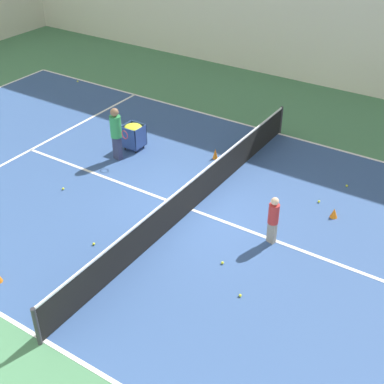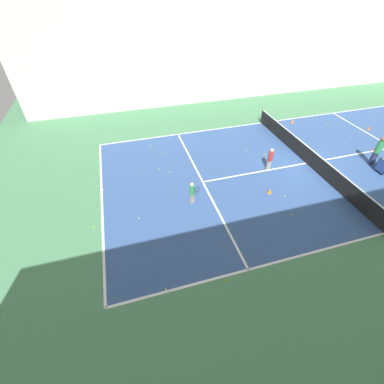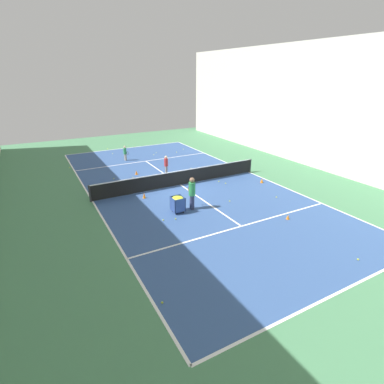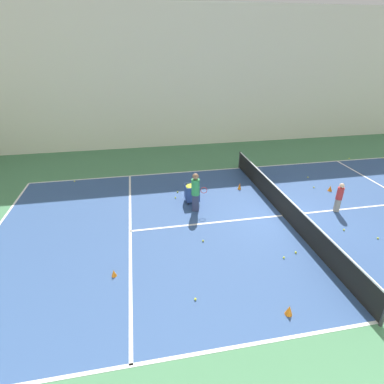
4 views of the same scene
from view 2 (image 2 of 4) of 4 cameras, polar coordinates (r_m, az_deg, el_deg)
name	(u,v)px [view 2 (image 2 of 4)]	position (r m, az deg, el deg)	size (l,w,h in m)	color
ground_plane	(306,163)	(16.46, 24.01, 5.85)	(37.05, 37.05, 0.00)	#477F56
court_playing_area	(306,163)	(16.46, 24.01, 5.85)	(11.03, 23.05, 0.00)	#335189
line_baseline_near	(102,200)	(13.27, -19.40, -1.74)	(11.03, 0.10, 0.00)	white
line_sideline_left	(261,123)	(20.32, 15.12, 14.60)	(0.10, 23.05, 0.00)	white
line_sideline_right	(384,233)	(13.77, 36.89, -7.35)	(0.10, 23.05, 0.00)	white
line_service_near	(203,182)	(13.63, 2.42, 2.24)	(11.03, 0.10, 0.00)	white
line_centre_service	(306,163)	(16.46, 24.02, 5.86)	(0.10, 12.68, 0.00)	white
hall_enclosure_left	(240,42)	(23.28, 10.62, 30.01)	(0.15, 33.35, 8.84)	silver
tennis_net	(309,156)	(16.21, 24.49, 7.31)	(11.33, 0.10, 0.97)	#2D2D33
player_near_baseline	(192,191)	(11.96, 0.04, 0.12)	(0.32, 0.57, 1.21)	gray
coach_at_net	(378,149)	(17.78, 36.04, 7.72)	(0.41, 0.71, 1.75)	#2D3351
child_midcourt	(270,158)	(14.77, 17.01, 7.31)	(0.31, 0.31, 1.34)	gray
training_cone_0	(369,128)	(22.50, 34.70, 11.63)	(0.17, 0.17, 0.23)	orange
training_cone_1	(357,188)	(15.44, 32.73, 0.85)	(0.17, 0.17, 0.35)	orange
training_cone_2	(270,191)	(13.42, 16.91, 0.23)	(0.21, 0.21, 0.28)	orange
training_cone_3	(292,121)	(20.91, 21.43, 14.42)	(0.20, 0.20, 0.30)	orange
tennis_ball_0	(166,289)	(9.62, -5.83, -20.72)	(0.07, 0.07, 0.07)	yellow
tennis_ball_1	(169,172)	(14.33, -5.02, 4.42)	(0.07, 0.07, 0.07)	yellow
tennis_ball_2	(293,141)	(18.45, 21.48, 10.51)	(0.07, 0.07, 0.07)	yellow
tennis_ball_3	(165,152)	(16.09, -5.94, 8.78)	(0.07, 0.07, 0.07)	yellow
tennis_ball_4	(265,154)	(16.43, 15.95, 8.08)	(0.07, 0.07, 0.07)	yellow
tennis_ball_5	(292,215)	(12.63, 21.33, -4.69)	(0.07, 0.07, 0.07)	yellow
tennis_ball_6	(139,218)	(11.85, -11.66, -5.78)	(0.07, 0.07, 0.07)	yellow
tennis_ball_9	(328,124)	(21.77, 27.93, 13.15)	(0.07, 0.07, 0.07)	yellow
tennis_ball_10	(247,150)	(16.56, 12.04, 9.07)	(0.07, 0.07, 0.07)	yellow
tennis_ball_11	(159,169)	(14.62, -7.35, 5.04)	(0.07, 0.07, 0.07)	yellow
tennis_ball_13	(226,280)	(9.82, 7.57, -18.91)	(0.07, 0.07, 0.07)	yellow
tennis_ball_14	(150,145)	(16.94, -9.25, 10.21)	(0.07, 0.07, 0.07)	yellow
tennis_ball_15	(103,190)	(13.83, -19.18, 0.43)	(0.07, 0.07, 0.07)	yellow
tennis_ball_16	(94,227)	(12.05, -20.99, -7.26)	(0.07, 0.07, 0.07)	yellow
tennis_ball_18	(345,144)	(19.56, 30.80, 9.18)	(0.07, 0.07, 0.07)	yellow
tennis_ball_19	(285,196)	(13.51, 19.90, -0.85)	(0.07, 0.07, 0.07)	yellow
tennis_ball_21	(298,139)	(18.88, 22.53, 10.92)	(0.07, 0.07, 0.07)	yellow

